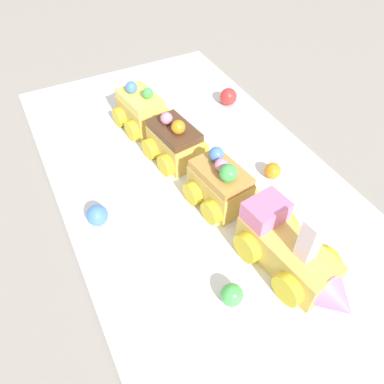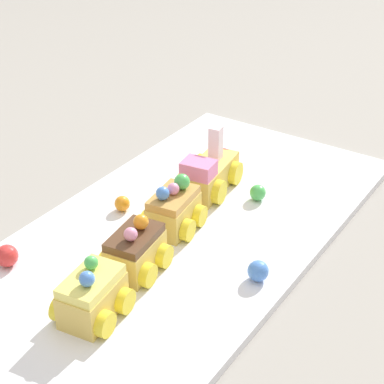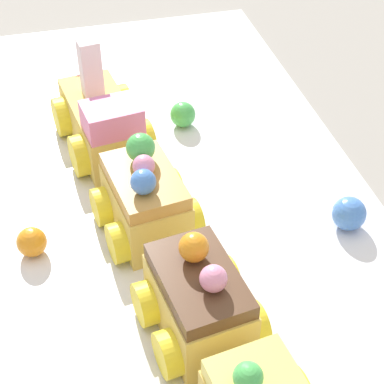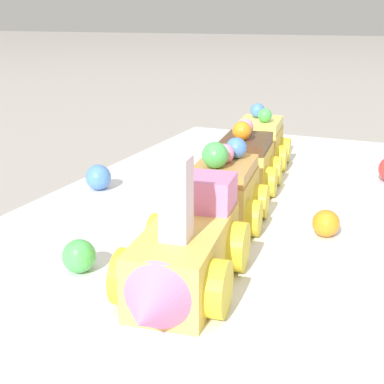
{
  "view_description": "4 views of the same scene",
  "coord_description": "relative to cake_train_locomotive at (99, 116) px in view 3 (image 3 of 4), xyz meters",
  "views": [
    {
      "loc": [
        0.28,
        -0.17,
        0.36
      ],
      "look_at": [
        0.0,
        -0.02,
        0.03
      ],
      "focal_mm": 35.0,
      "sensor_mm": 36.0,
      "label": 1
    },
    {
      "loc": [
        -0.56,
        -0.4,
        0.48
      ],
      "look_at": [
        0.04,
        -0.0,
        0.06
      ],
      "focal_mm": 60.0,
      "sensor_mm": 36.0,
      "label": 2
    },
    {
      "loc": [
        -0.33,
        0.06,
        0.34
      ],
      "look_at": [
        0.0,
        -0.02,
        0.05
      ],
      "focal_mm": 60.0,
      "sensor_mm": 36.0,
      "label": 3
    },
    {
      "loc": [
        0.4,
        0.15,
        0.18
      ],
      "look_at": [
        -0.01,
        -0.03,
        0.03
      ],
      "focal_mm": 50.0,
      "sensor_mm": 36.0,
      "label": 4
    }
  ],
  "objects": [
    {
      "name": "display_board",
      "position": [
        -0.13,
        -0.02,
        -0.03
      ],
      "size": [
        0.7,
        0.35,
        0.01
      ],
      "primitive_type": "cube",
      "color": "white",
      "rests_on": "ground_plane"
    },
    {
      "name": "gumball_blue",
      "position": [
        -0.15,
        -0.16,
        -0.01
      ],
      "size": [
        0.03,
        0.03,
        0.03
      ],
      "primitive_type": "sphere",
      "color": "#4C84E0",
      "rests_on": "display_board"
    },
    {
      "name": "gumball_green",
      "position": [
        0.0,
        -0.07,
        -0.01
      ],
      "size": [
        0.02,
        0.02,
        0.02
      ],
      "primitive_type": "sphere",
      "color": "#4CBC56",
      "rests_on": "display_board"
    },
    {
      "name": "gumball_orange",
      "position": [
        -0.12,
        0.07,
        -0.01
      ],
      "size": [
        0.02,
        0.02,
        0.02
      ],
      "primitive_type": "sphere",
      "color": "orange",
      "rests_on": "display_board"
    },
    {
      "name": "cake_train_locomotive",
      "position": [
        0.0,
        0.0,
        0.0
      ],
      "size": [
        0.14,
        0.08,
        0.09
      ],
      "rotation": [
        0.0,
        0.0,
        0.14
      ],
      "color": "#E0BC56",
      "rests_on": "display_board"
    },
    {
      "name": "cake_car_caramel",
      "position": [
        -0.12,
        -0.02,
        0.0
      ],
      "size": [
        0.08,
        0.08,
        0.07
      ],
      "rotation": [
        0.0,
        0.0,
        0.14
      ],
      "color": "#E0BC56",
      "rests_on": "display_board"
    },
    {
      "name": "cake_car_chocolate",
      "position": [
        -0.22,
        -0.03,
        0.0
      ],
      "size": [
        0.08,
        0.08,
        0.07
      ],
      "rotation": [
        0.0,
        0.0,
        0.14
      ],
      "color": "#E0BC56",
      "rests_on": "display_board"
    },
    {
      "name": "ground_plane",
      "position": [
        -0.13,
        -0.02,
        -0.04
      ],
      "size": [
        10.0,
        10.0,
        0.0
      ],
      "primitive_type": "plane",
      "color": "gray"
    }
  ]
}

